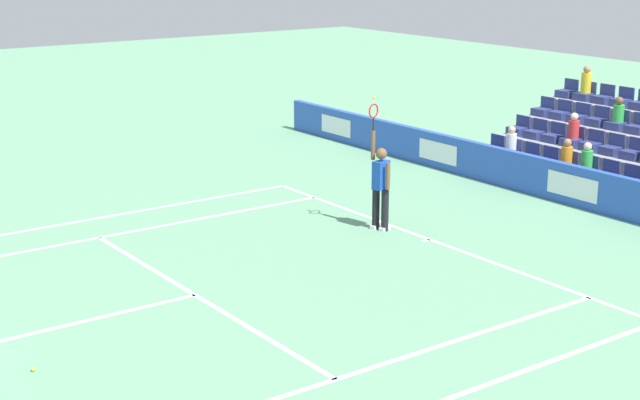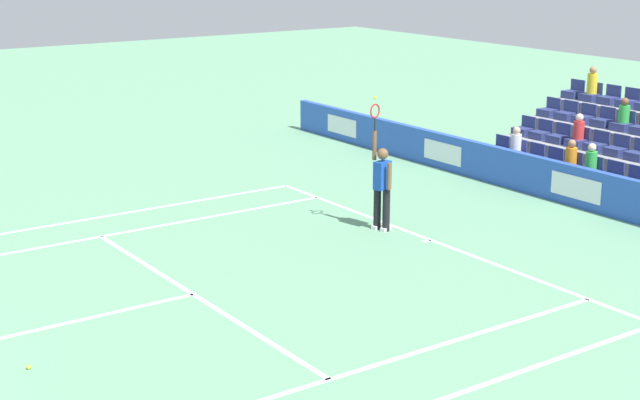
% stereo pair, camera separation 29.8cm
% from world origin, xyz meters
% --- Properties ---
extents(line_baseline, '(10.97, 0.10, 0.01)m').
position_xyz_m(line_baseline, '(0.00, -11.89, 0.00)').
color(line_baseline, white).
rests_on(line_baseline, ground).
extents(line_service, '(8.23, 0.10, 0.01)m').
position_xyz_m(line_service, '(0.00, -6.40, 0.00)').
color(line_service, white).
rests_on(line_service, ground).
extents(line_centre_service, '(0.10, 6.40, 0.01)m').
position_xyz_m(line_centre_service, '(0.00, -3.20, 0.00)').
color(line_centre_service, white).
rests_on(line_centre_service, ground).
extents(line_singles_sideline_left, '(0.10, 11.89, 0.01)m').
position_xyz_m(line_singles_sideline_left, '(4.12, -5.95, 0.00)').
color(line_singles_sideline_left, white).
rests_on(line_singles_sideline_left, ground).
extents(line_singles_sideline_right, '(0.10, 11.89, 0.01)m').
position_xyz_m(line_singles_sideline_right, '(-4.12, -5.95, 0.00)').
color(line_singles_sideline_right, white).
rests_on(line_singles_sideline_right, ground).
extents(line_doubles_sideline_left, '(0.10, 11.89, 0.01)m').
position_xyz_m(line_doubles_sideline_left, '(5.49, -5.95, 0.00)').
color(line_doubles_sideline_left, white).
rests_on(line_doubles_sideline_left, ground).
extents(line_centre_mark, '(0.10, 0.20, 0.01)m').
position_xyz_m(line_centre_mark, '(0.00, -11.79, 0.00)').
color(line_centre_mark, white).
rests_on(line_centre_mark, ground).
extents(sponsor_barrier, '(22.83, 0.22, 0.95)m').
position_xyz_m(sponsor_barrier, '(-0.00, -16.39, 0.47)').
color(sponsor_barrier, blue).
rests_on(sponsor_barrier, ground).
extents(tennis_player, '(0.54, 0.41, 2.85)m').
position_xyz_m(tennis_player, '(1.16, -11.51, 0.99)').
color(tennis_player, black).
rests_on(tennis_player, ground).
extents(loose_tennis_ball, '(0.07, 0.07, 0.07)m').
position_xyz_m(loose_tennis_ball, '(-1.36, -3.03, 0.03)').
color(loose_tennis_ball, '#D1E533').
rests_on(loose_tennis_ball, ground).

